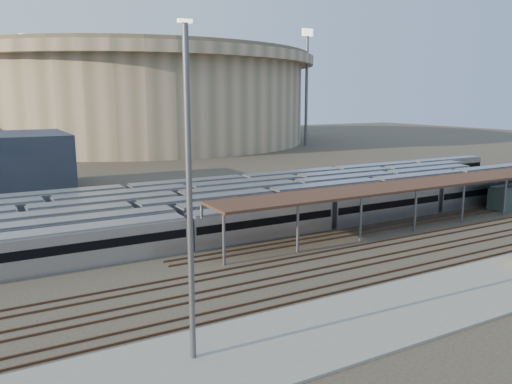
{
  "coord_description": "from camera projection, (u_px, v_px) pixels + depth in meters",
  "views": [
    {
      "loc": [
        -27.9,
        -40.78,
        16.0
      ],
      "look_at": [
        1.53,
        12.0,
        4.58
      ],
      "focal_mm": 35.0,
      "sensor_mm": 36.0,
      "label": 1
    }
  ],
  "objects": [
    {
      "name": "ground",
      "position": [
        300.0,
        256.0,
        51.32
      ],
      "size": [
        420.0,
        420.0,
        0.0
      ],
      "primitive_type": "plane",
      "color": "#383026",
      "rests_on": "ground"
    },
    {
      "name": "yard_light_pole",
      "position": [
        189.0,
        197.0,
        29.01
      ],
      "size": [
        0.82,
        0.36,
        20.04
      ],
      "color": "#525156",
      "rests_on": "apron"
    },
    {
      "name": "floodlight_2",
      "position": [
        307.0,
        84.0,
        166.8
      ],
      "size": [
        4.0,
        1.0,
        38.4
      ],
      "color": "#525156",
      "rests_on": "ground"
    },
    {
      "name": "subway_trains",
      "position": [
        252.0,
        202.0,
        68.99
      ],
      "size": [
        127.36,
        23.9,
        3.6
      ],
      "color": "#A7A7AC",
      "rests_on": "ground"
    },
    {
      "name": "inspection_shed",
      "position": [
        424.0,
        185.0,
        64.35
      ],
      "size": [
        60.3,
        6.0,
        5.3
      ],
      "color": "#525156",
      "rests_on": "ground"
    },
    {
      "name": "apron",
      "position": [
        359.0,
        322.0,
        36.03
      ],
      "size": [
        50.0,
        9.0,
        0.2
      ],
      "primitive_type": "cube",
      "color": "gray",
      "rests_on": "ground"
    },
    {
      "name": "floodlight_3",
      "position": [
        29.0,
        85.0,
        180.01
      ],
      "size": [
        4.0,
        1.0,
        38.4
      ],
      "color": "#525156",
      "rests_on": "ground"
    },
    {
      "name": "empty_tracks",
      "position": [
        330.0,
        269.0,
        47.01
      ],
      "size": [
        170.0,
        9.62,
        0.18
      ],
      "color": "#4C3323",
      "rests_on": "ground"
    },
    {
      "name": "stadium",
      "position": [
        141.0,
        97.0,
        180.37
      ],
      "size": [
        124.0,
        124.0,
        32.5
      ],
      "color": "tan",
      "rests_on": "ground"
    }
  ]
}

